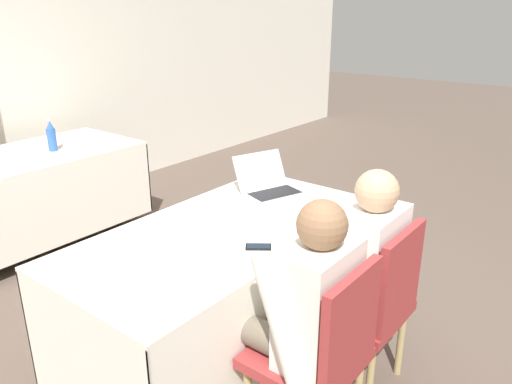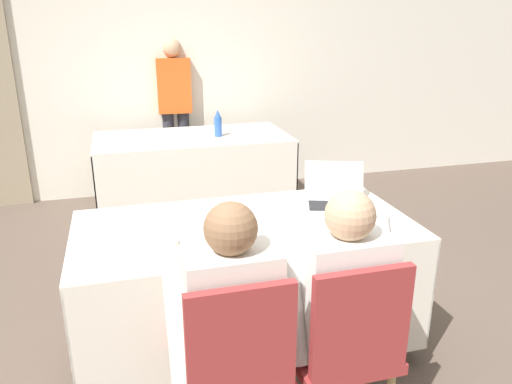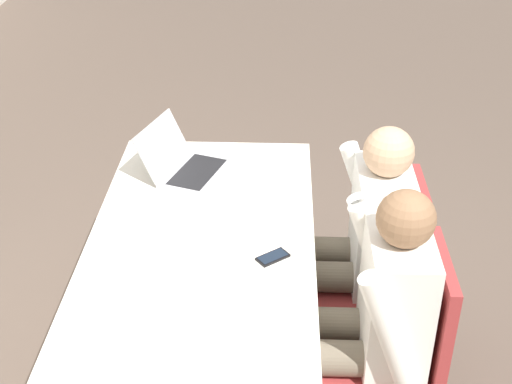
% 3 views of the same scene
% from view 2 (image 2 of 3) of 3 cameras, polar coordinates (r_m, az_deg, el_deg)
% --- Properties ---
extents(ground_plane, '(24.00, 24.00, 0.00)m').
position_cam_2_polar(ground_plane, '(2.99, -1.17, -17.06)').
color(ground_plane, brown).
extents(wall_back, '(12.00, 0.06, 2.70)m').
position_cam_2_polar(wall_back, '(5.31, -9.43, 14.38)').
color(wall_back, silver).
rests_on(wall_back, ground_plane).
extents(conference_table_near, '(1.76, 0.88, 0.75)m').
position_cam_2_polar(conference_table_near, '(2.69, -1.25, -7.13)').
color(conference_table_near, white).
rests_on(conference_table_near, ground_plane).
extents(conference_table_far, '(1.76, 0.88, 0.75)m').
position_cam_2_polar(conference_table_far, '(4.69, -7.22, 4.25)').
color(conference_table_far, white).
rests_on(conference_table_far, ground_plane).
extents(laptop, '(0.43, 0.43, 0.22)m').
position_cam_2_polar(laptop, '(2.89, 9.03, -0.80)').
color(laptop, '#B7B7BC').
rests_on(laptop, conference_table_near).
extents(cell_phone, '(0.12, 0.13, 0.01)m').
position_cam_2_polar(cell_phone, '(2.35, -1.08, -6.28)').
color(cell_phone, black).
rests_on(cell_phone, conference_table_near).
extents(paper_beside_laptop, '(0.27, 0.34, 0.00)m').
position_cam_2_polar(paper_beside_laptop, '(2.62, -11.60, -4.03)').
color(paper_beside_laptop, white).
rests_on(paper_beside_laptop, conference_table_near).
extents(water_bottle, '(0.07, 0.07, 0.26)m').
position_cam_2_polar(water_bottle, '(4.59, -4.37, 7.77)').
color(water_bottle, '#2D5BB7').
rests_on(water_bottle, conference_table_far).
extents(chair_near_left, '(0.44, 0.44, 0.89)m').
position_cam_2_polar(chair_near_left, '(2.07, -2.47, -18.92)').
color(chair_near_left, tan).
rests_on(chair_near_left, ground_plane).
extents(chair_near_right, '(0.44, 0.44, 0.89)m').
position_cam_2_polar(chair_near_right, '(2.20, 10.10, -16.63)').
color(chair_near_right, tan).
rests_on(chair_near_right, ground_plane).
extents(person_checkered_shirt, '(0.50, 0.52, 1.15)m').
position_cam_2_polar(person_checkered_shirt, '(2.06, -3.20, -13.71)').
color(person_checkered_shirt, '#665B4C').
rests_on(person_checkered_shirt, ground_plane).
extents(person_white_shirt, '(0.50, 0.52, 1.15)m').
position_cam_2_polar(person_white_shirt, '(2.19, 9.18, -11.76)').
color(person_white_shirt, '#665B4C').
rests_on(person_white_shirt, ground_plane).
extents(person_red_shirt, '(0.35, 0.22, 1.59)m').
position_cam_2_polar(person_red_shirt, '(5.33, -9.24, 9.66)').
color(person_red_shirt, '#33333D').
rests_on(person_red_shirt, ground_plane).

